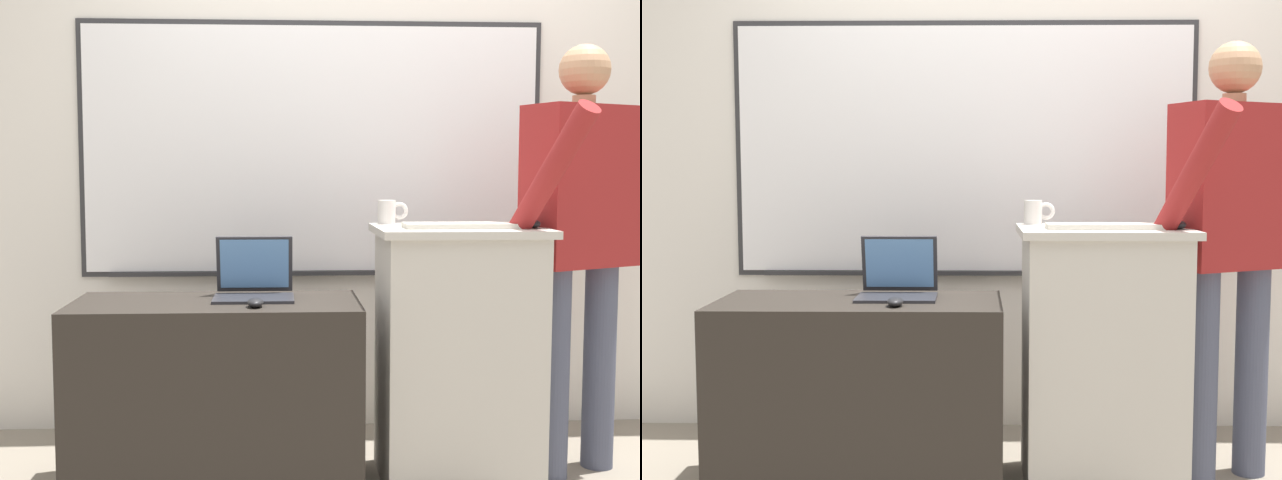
% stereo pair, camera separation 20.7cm
% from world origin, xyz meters
% --- Properties ---
extents(back_wall, '(6.40, 0.17, 2.74)m').
position_xyz_m(back_wall, '(-0.01, 1.14, 1.37)').
color(back_wall, silver).
rests_on(back_wall, ground_plane).
extents(lectern_podium, '(0.65, 0.52, 1.02)m').
position_xyz_m(lectern_podium, '(0.28, 0.35, 0.51)').
color(lectern_podium, '#BCB7AD').
rests_on(lectern_podium, ground_plane).
extents(side_desk, '(1.10, 0.52, 0.74)m').
position_xyz_m(side_desk, '(-0.66, 0.31, 0.37)').
color(side_desk, '#28231E').
rests_on(side_desk, ground_plane).
extents(person_presenter, '(0.64, 0.71, 1.74)m').
position_xyz_m(person_presenter, '(0.79, 0.41, 1.02)').
color(person_presenter, '#474C60').
rests_on(person_presenter, ground_plane).
extents(laptop, '(0.31, 0.28, 0.24)m').
position_xyz_m(laptop, '(-0.52, 0.41, 0.81)').
color(laptop, '#28282D').
rests_on(laptop, side_desk).
extents(wireless_keyboard, '(0.43, 0.15, 0.02)m').
position_xyz_m(wireless_keyboard, '(0.27, 0.29, 1.03)').
color(wireless_keyboard, beige).
rests_on(wireless_keyboard, lectern_podium).
extents(computer_mouse_by_laptop, '(0.06, 0.10, 0.03)m').
position_xyz_m(computer_mouse_by_laptop, '(-0.51, 0.17, 0.76)').
color(computer_mouse_by_laptop, black).
rests_on(computer_mouse_by_laptop, side_desk).
extents(computer_mouse_by_keyboard, '(0.06, 0.10, 0.03)m').
position_xyz_m(computer_mouse_by_keyboard, '(0.55, 0.28, 1.04)').
color(computer_mouse_by_keyboard, black).
rests_on(computer_mouse_by_keyboard, lectern_podium).
extents(coffee_mug, '(0.13, 0.07, 0.10)m').
position_xyz_m(coffee_mug, '(0.03, 0.54, 1.07)').
color(coffee_mug, silver).
rests_on(coffee_mug, lectern_podium).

